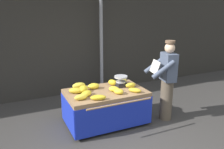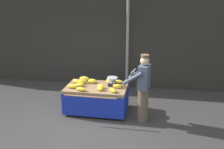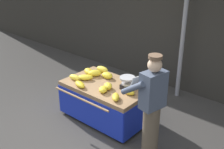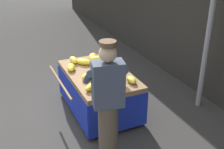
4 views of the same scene
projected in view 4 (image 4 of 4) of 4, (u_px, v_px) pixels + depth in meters
name	position (u px, v px, depth m)	size (l,w,h in m)	color
ground_plane	(43.00, 120.00, 4.75)	(60.00, 60.00, 0.00)	#383533
street_pole	(211.00, 15.00, 4.49)	(0.09, 0.09, 3.33)	gray
banana_cart	(99.00, 83.00, 4.85)	(1.63, 1.19, 0.71)	#93704C
weighing_scale	(115.00, 75.00, 4.42)	(0.28, 0.28, 0.23)	black
banana_bunch_0	(95.00, 74.00, 4.58)	(0.15, 0.21, 0.11)	yellow
banana_bunch_1	(71.00, 67.00, 4.85)	(0.13, 0.29, 0.09)	gold
banana_bunch_2	(84.00, 62.00, 5.07)	(0.16, 0.30, 0.10)	yellow
banana_bunch_3	(97.00, 59.00, 5.14)	(0.17, 0.27, 0.12)	yellow
banana_bunch_4	(120.00, 73.00, 4.60)	(0.12, 0.21, 0.13)	gold
banana_bunch_5	(93.00, 57.00, 5.27)	(0.16, 0.28, 0.11)	gold
banana_bunch_6	(107.00, 64.00, 4.96)	(0.16, 0.24, 0.12)	yellow
banana_bunch_7	(74.00, 60.00, 5.14)	(0.12, 0.25, 0.11)	yellow
banana_bunch_8	(132.00, 80.00, 4.42)	(0.13, 0.23, 0.09)	yellow
banana_bunch_9	(109.00, 57.00, 5.24)	(0.13, 0.28, 0.12)	yellow
banana_bunch_10	(91.00, 87.00, 4.21)	(0.12, 0.27, 0.09)	gold
banana_bunch_11	(110.00, 84.00, 4.26)	(0.12, 0.23, 0.11)	yellow
banana_bunch_12	(87.00, 77.00, 4.51)	(0.15, 0.21, 0.11)	yellow
vendor_person	(108.00, 105.00, 3.54)	(0.65, 0.60, 1.71)	brown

